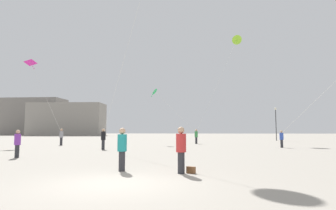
{
  "coord_description": "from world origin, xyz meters",
  "views": [
    {
      "loc": [
        2.19,
        -8.14,
        1.53
      ],
      "look_at": [
        0.0,
        19.81,
        4.1
      ],
      "focal_mm": 30.06,
      "sensor_mm": 36.0,
      "label": 1
    }
  ],
  "objects_px": {
    "person_in_teal": "(122,147)",
    "handbag_beside_flyer": "(191,170)",
    "person_in_blue": "(282,138)",
    "kite_magenta_delta": "(31,64)",
    "kite_lime_diamond": "(237,40)",
    "person_in_grey": "(61,136)",
    "lamppost_east": "(276,118)",
    "person_in_purple": "(17,142)",
    "person_in_black": "(103,138)",
    "person_in_green": "(196,136)",
    "building_centre_hall": "(67,120)",
    "person_in_red": "(181,148)",
    "building_left_hall": "(33,117)",
    "kite_emerald_diamond": "(155,92)"
  },
  "relations": [
    {
      "from": "person_in_teal",
      "to": "person_in_green",
      "type": "distance_m",
      "value": 22.82
    },
    {
      "from": "person_in_purple",
      "to": "person_in_black",
      "type": "relative_size",
      "value": 0.93
    },
    {
      "from": "person_in_green",
      "to": "handbag_beside_flyer",
      "type": "xyz_separation_m",
      "value": [
        -0.69,
        -22.92,
        -0.82
      ]
    },
    {
      "from": "person_in_purple",
      "to": "handbag_beside_flyer",
      "type": "distance_m",
      "value": 11.1
    },
    {
      "from": "person_in_grey",
      "to": "handbag_beside_flyer",
      "type": "height_order",
      "value": "person_in_grey"
    },
    {
      "from": "kite_magenta_delta",
      "to": "building_left_hall",
      "type": "height_order",
      "value": "building_left_hall"
    },
    {
      "from": "person_in_red",
      "to": "kite_magenta_delta",
      "type": "xyz_separation_m",
      "value": [
        -16.81,
        18.47,
        7.79
      ]
    },
    {
      "from": "person_in_purple",
      "to": "person_in_green",
      "type": "bearing_deg",
      "value": 177.82
    },
    {
      "from": "person_in_green",
      "to": "kite_lime_diamond",
      "type": "height_order",
      "value": "kite_lime_diamond"
    },
    {
      "from": "person_in_black",
      "to": "handbag_beside_flyer",
      "type": "xyz_separation_m",
      "value": [
        7.11,
        -12.3,
        -0.81
      ]
    },
    {
      "from": "person_in_blue",
      "to": "kite_emerald_diamond",
      "type": "height_order",
      "value": "kite_emerald_diamond"
    },
    {
      "from": "kite_magenta_delta",
      "to": "person_in_red",
      "type": "bearing_deg",
      "value": -47.69
    },
    {
      "from": "lamppost_east",
      "to": "handbag_beside_flyer",
      "type": "height_order",
      "value": "lamppost_east"
    },
    {
      "from": "person_in_grey",
      "to": "lamppost_east",
      "type": "height_order",
      "value": "lamppost_east"
    },
    {
      "from": "kite_emerald_diamond",
      "to": "handbag_beside_flyer",
      "type": "height_order",
      "value": "kite_emerald_diamond"
    },
    {
      "from": "kite_magenta_delta",
      "to": "handbag_beside_flyer",
      "type": "xyz_separation_m",
      "value": [
        17.16,
        -18.37,
        -8.59
      ]
    },
    {
      "from": "person_in_purple",
      "to": "handbag_beside_flyer",
      "type": "xyz_separation_m",
      "value": [
        9.84,
        -5.08,
        -0.74
      ]
    },
    {
      "from": "person_in_blue",
      "to": "kite_lime_diamond",
      "type": "distance_m",
      "value": 16.97
    },
    {
      "from": "person_in_red",
      "to": "building_left_hall",
      "type": "xyz_separation_m",
      "value": [
        -56.86,
        88.41,
        5.69
      ]
    },
    {
      "from": "person_in_teal",
      "to": "person_in_grey",
      "type": "xyz_separation_m",
      "value": [
        -11.03,
        18.32,
        0.06
      ]
    },
    {
      "from": "lamppost_east",
      "to": "person_in_purple",
      "type": "bearing_deg",
      "value": -128.06
    },
    {
      "from": "person_in_purple",
      "to": "person_in_black",
      "type": "xyz_separation_m",
      "value": [
        2.73,
        7.22,
        0.07
      ]
    },
    {
      "from": "person_in_teal",
      "to": "kite_magenta_delta",
      "type": "bearing_deg",
      "value": -146.86
    },
    {
      "from": "person_in_grey",
      "to": "kite_lime_diamond",
      "type": "xyz_separation_m",
      "value": [
        19.94,
        8.36,
        12.67
      ]
    },
    {
      "from": "person_in_purple",
      "to": "kite_magenta_delta",
      "type": "height_order",
      "value": "kite_magenta_delta"
    },
    {
      "from": "person_in_black",
      "to": "building_centre_hall",
      "type": "bearing_deg",
      "value": -90.36
    },
    {
      "from": "person_in_blue",
      "to": "building_centre_hall",
      "type": "xyz_separation_m",
      "value": [
        -47.46,
        60.91,
        4.26
      ]
    },
    {
      "from": "person_in_teal",
      "to": "kite_lime_diamond",
      "type": "bearing_deg",
      "value": 155.78
    },
    {
      "from": "kite_magenta_delta",
      "to": "building_centre_hall",
      "type": "bearing_deg",
      "value": 110.64
    },
    {
      "from": "kite_lime_diamond",
      "to": "kite_magenta_delta",
      "type": "bearing_deg",
      "value": -159.76
    },
    {
      "from": "person_in_black",
      "to": "kite_magenta_delta",
      "type": "height_order",
      "value": "kite_magenta_delta"
    },
    {
      "from": "person_in_purple",
      "to": "kite_lime_diamond",
      "type": "xyz_separation_m",
      "value": [
        16.13,
        21.94,
        12.77
      ]
    },
    {
      "from": "person_in_black",
      "to": "person_in_green",
      "type": "xyz_separation_m",
      "value": [
        7.8,
        10.62,
        0.01
      ]
    },
    {
      "from": "person_in_blue",
      "to": "kite_magenta_delta",
      "type": "distance_m",
      "value": 26.69
    },
    {
      "from": "lamppost_east",
      "to": "building_centre_hall",
      "type": "bearing_deg",
      "value": 141.19
    },
    {
      "from": "person_in_red",
      "to": "person_in_blue",
      "type": "bearing_deg",
      "value": -33.93
    },
    {
      "from": "kite_magenta_delta",
      "to": "handbag_beside_flyer",
      "type": "relative_size",
      "value": 24.6
    },
    {
      "from": "person_in_blue",
      "to": "person_in_green",
      "type": "distance_m",
      "value": 10.23
    },
    {
      "from": "person_in_blue",
      "to": "kite_lime_diamond",
      "type": "bearing_deg",
      "value": -10.91
    },
    {
      "from": "person_in_black",
      "to": "person_in_purple",
      "type": "bearing_deg",
      "value": 42.49
    },
    {
      "from": "person_in_teal",
      "to": "kite_lime_diamond",
      "type": "relative_size",
      "value": 0.13
    },
    {
      "from": "person_in_red",
      "to": "building_left_hall",
      "type": "distance_m",
      "value": 105.28
    },
    {
      "from": "person_in_grey",
      "to": "kite_emerald_diamond",
      "type": "relative_size",
      "value": 0.34
    },
    {
      "from": "person_in_blue",
      "to": "kite_magenta_delta",
      "type": "height_order",
      "value": "kite_magenta_delta"
    },
    {
      "from": "person_in_blue",
      "to": "person_in_black",
      "type": "bearing_deg",
      "value": 82.65
    },
    {
      "from": "person_in_green",
      "to": "building_centre_hall",
      "type": "height_order",
      "value": "building_centre_hall"
    },
    {
      "from": "person_in_red",
      "to": "kite_emerald_diamond",
      "type": "height_order",
      "value": "kite_emerald_diamond"
    },
    {
      "from": "kite_lime_diamond",
      "to": "lamppost_east",
      "type": "relative_size",
      "value": 2.53
    },
    {
      "from": "person_in_teal",
      "to": "lamppost_east",
      "type": "xyz_separation_m",
      "value": [
        15.95,
        34.32,
        2.54
      ]
    },
    {
      "from": "person_in_teal",
      "to": "handbag_beside_flyer",
      "type": "distance_m",
      "value": 2.75
    }
  ]
}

